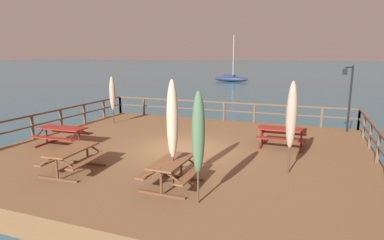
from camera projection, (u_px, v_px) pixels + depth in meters
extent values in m
plane|color=#2D5B6B|center=(184.00, 166.00, 12.95)|extent=(600.00, 600.00, 0.00)
cube|color=brown|center=(184.00, 157.00, 12.88)|extent=(14.15, 12.59, 0.70)
cube|color=brown|center=(224.00, 102.00, 18.24)|extent=(13.85, 0.09, 0.08)
cube|color=brown|center=(224.00, 110.00, 18.33)|extent=(13.85, 0.07, 0.06)
cube|color=brown|center=(120.00, 105.00, 20.74)|extent=(0.10, 0.10, 1.05)
cube|color=brown|center=(144.00, 106.00, 20.14)|extent=(0.10, 0.10, 1.05)
cube|color=brown|center=(169.00, 108.00, 19.54)|extent=(0.10, 0.10, 1.05)
cube|color=brown|center=(196.00, 110.00, 18.94)|extent=(0.10, 0.10, 1.05)
cube|color=brown|center=(224.00, 111.00, 18.35)|extent=(0.10, 0.10, 1.05)
cube|color=brown|center=(254.00, 113.00, 17.75)|extent=(0.10, 0.10, 1.05)
cube|color=brown|center=(287.00, 115.00, 17.15)|extent=(0.10, 0.10, 1.05)
cube|color=brown|center=(322.00, 117.00, 16.55)|extent=(0.10, 0.10, 1.05)
cube|color=brown|center=(359.00, 120.00, 15.95)|extent=(0.10, 0.10, 1.05)
cube|color=brown|center=(46.00, 112.00, 14.99)|extent=(0.09, 12.29, 0.08)
cube|color=brown|center=(47.00, 122.00, 15.09)|extent=(0.07, 12.29, 0.06)
cube|color=brown|center=(32.00, 127.00, 14.29)|extent=(0.10, 0.10, 1.05)
cube|color=brown|center=(61.00, 120.00, 15.90)|extent=(0.10, 0.10, 1.05)
cube|color=brown|center=(84.00, 114.00, 17.52)|extent=(0.10, 0.10, 1.05)
cube|color=brown|center=(104.00, 109.00, 19.13)|extent=(0.10, 0.10, 1.05)
cube|color=brown|center=(120.00, 105.00, 20.74)|extent=(0.10, 0.10, 1.05)
cube|color=brown|center=(383.00, 153.00, 10.30)|extent=(0.07, 12.29, 0.06)
cube|color=brown|center=(378.00, 148.00, 11.12)|extent=(0.10, 0.10, 1.05)
cube|color=brown|center=(370.00, 136.00, 12.73)|extent=(0.10, 0.10, 1.05)
cube|color=brown|center=(364.00, 127.00, 14.34)|extent=(0.10, 0.10, 1.05)
cube|color=brown|center=(359.00, 120.00, 15.95)|extent=(0.10, 0.10, 1.05)
cube|color=maroon|center=(282.00, 129.00, 13.02)|extent=(1.90, 0.77, 0.05)
cube|color=maroon|center=(280.00, 139.00, 12.56)|extent=(1.90, 0.29, 0.04)
cube|color=maroon|center=(283.00, 133.00, 13.59)|extent=(1.90, 0.29, 0.04)
cube|color=maroon|center=(262.00, 144.00, 13.43)|extent=(0.09, 1.40, 0.06)
cylinder|color=maroon|center=(262.00, 136.00, 13.36)|extent=(0.07, 0.07, 0.74)
cylinder|color=maroon|center=(262.00, 132.00, 13.06)|extent=(0.06, 0.63, 0.37)
cylinder|color=maroon|center=(264.00, 129.00, 13.57)|extent=(0.06, 0.63, 0.37)
cube|color=maroon|center=(301.00, 148.00, 12.89)|extent=(0.09, 1.40, 0.06)
cylinder|color=maroon|center=(301.00, 139.00, 12.82)|extent=(0.07, 0.07, 0.74)
cylinder|color=maroon|center=(301.00, 136.00, 12.52)|extent=(0.06, 0.63, 0.37)
cylinder|color=maroon|center=(302.00, 132.00, 13.03)|extent=(0.06, 0.63, 0.37)
cube|color=brown|center=(172.00, 161.00, 9.01)|extent=(0.79, 1.71, 0.05)
cube|color=brown|center=(190.00, 174.00, 8.87)|extent=(0.31, 1.71, 0.04)
cube|color=brown|center=(154.00, 169.00, 9.28)|extent=(0.31, 1.71, 0.04)
cube|color=brown|center=(161.00, 194.00, 8.54)|extent=(1.40, 0.10, 0.06)
cylinder|color=brown|center=(161.00, 182.00, 8.48)|extent=(0.07, 0.07, 0.74)
cylinder|color=brown|center=(171.00, 176.00, 8.33)|extent=(0.63, 0.07, 0.37)
cylinder|color=brown|center=(152.00, 173.00, 8.53)|extent=(0.63, 0.07, 0.37)
cube|color=brown|center=(181.00, 177.00, 9.77)|extent=(1.40, 0.10, 0.06)
cylinder|color=brown|center=(181.00, 166.00, 9.70)|extent=(0.07, 0.07, 0.74)
cylinder|color=brown|center=(190.00, 160.00, 9.56)|extent=(0.63, 0.07, 0.37)
cylinder|color=brown|center=(173.00, 158.00, 9.76)|extent=(0.63, 0.07, 0.37)
cube|color=brown|center=(72.00, 149.00, 10.16)|extent=(0.87, 1.91, 0.05)
cube|color=brown|center=(88.00, 160.00, 10.06)|extent=(0.39, 1.88, 0.04)
cube|color=brown|center=(58.00, 157.00, 10.38)|extent=(0.39, 1.88, 0.04)
cube|color=brown|center=(58.00, 179.00, 9.59)|extent=(1.40, 0.16, 0.06)
cylinder|color=brown|center=(57.00, 168.00, 9.53)|extent=(0.07, 0.07, 0.74)
cylinder|color=brown|center=(64.00, 162.00, 9.40)|extent=(0.63, 0.09, 0.37)
cylinder|color=brown|center=(48.00, 160.00, 9.57)|extent=(0.63, 0.09, 0.37)
cube|color=brown|center=(88.00, 163.00, 11.01)|extent=(1.40, 0.16, 0.06)
cylinder|color=brown|center=(87.00, 154.00, 10.94)|extent=(0.07, 0.07, 0.74)
cylinder|color=brown|center=(94.00, 148.00, 10.81)|extent=(0.63, 0.09, 0.37)
cylinder|color=brown|center=(80.00, 147.00, 10.98)|extent=(0.63, 0.09, 0.37)
cube|color=maroon|center=(62.00, 128.00, 13.18)|extent=(2.03, 0.84, 0.05)
cube|color=maroon|center=(53.00, 138.00, 12.72)|extent=(2.01, 0.36, 0.04)
cube|color=maroon|center=(71.00, 132.00, 13.76)|extent=(2.01, 0.36, 0.04)
cube|color=maroon|center=(47.00, 143.00, 13.57)|extent=(0.14, 1.40, 0.06)
cylinder|color=maroon|center=(47.00, 135.00, 13.51)|extent=(0.07, 0.07, 0.74)
cylinder|color=maroon|center=(41.00, 131.00, 13.20)|extent=(0.08, 0.63, 0.37)
cylinder|color=maroon|center=(51.00, 129.00, 13.72)|extent=(0.08, 0.63, 0.37)
cube|color=maroon|center=(80.00, 146.00, 13.07)|extent=(0.14, 1.40, 0.06)
cylinder|color=maroon|center=(79.00, 138.00, 13.00)|extent=(0.07, 0.07, 0.74)
cylinder|color=maroon|center=(74.00, 135.00, 12.69)|extent=(0.08, 0.63, 0.37)
cylinder|color=maroon|center=(83.00, 131.00, 13.22)|extent=(0.08, 0.63, 0.37)
cylinder|color=#4C3828|center=(113.00, 101.00, 17.43)|extent=(0.06, 0.06, 2.43)
ellipsoid|color=tan|center=(112.00, 94.00, 17.35)|extent=(0.32, 0.32, 1.84)
cylinder|color=#685B4C|center=(113.00, 96.00, 17.37)|extent=(0.21, 0.21, 0.05)
cone|color=#4C3828|center=(112.00, 78.00, 17.18)|extent=(0.10, 0.10, 0.14)
cylinder|color=#4C3828|center=(173.00, 137.00, 8.85)|extent=(0.06, 0.06, 2.88)
ellipsoid|color=#CCB793|center=(172.00, 119.00, 8.75)|extent=(0.32, 0.32, 2.19)
cylinder|color=#7A6E58|center=(172.00, 125.00, 8.78)|extent=(0.21, 0.21, 0.05)
cone|color=#4C3828|center=(172.00, 83.00, 8.56)|extent=(0.10, 0.10, 0.14)
cylinder|color=#4C3828|center=(291.00, 131.00, 9.90)|extent=(0.06, 0.06, 2.76)
ellipsoid|color=tan|center=(292.00, 115.00, 9.81)|extent=(0.32, 0.32, 2.10)
cylinder|color=#685B4C|center=(291.00, 120.00, 9.84)|extent=(0.21, 0.21, 0.05)
cone|color=#4C3828|center=(293.00, 84.00, 9.62)|extent=(0.10, 0.10, 0.14)
cylinder|color=#4C3828|center=(198.00, 152.00, 7.84)|extent=(0.06, 0.06, 2.70)
ellipsoid|color=#4C704C|center=(198.00, 133.00, 7.75)|extent=(0.32, 0.32, 2.05)
cylinder|color=#2D432D|center=(198.00, 139.00, 7.78)|extent=(0.21, 0.21, 0.05)
cone|color=#4C3828|center=(198.00, 94.00, 7.56)|extent=(0.10, 0.10, 0.14)
cylinder|color=black|center=(350.00, 99.00, 15.43)|extent=(0.09, 0.09, 3.20)
cylinder|color=black|center=(349.00, 67.00, 15.00)|extent=(0.41, 0.46, 0.06)
cube|color=black|center=(345.00, 72.00, 14.91)|extent=(0.20, 0.20, 0.28)
sphere|color=#F4E08C|center=(345.00, 72.00, 14.91)|extent=(0.14, 0.14, 0.14)
ellipsoid|color=navy|center=(231.00, 79.00, 54.75)|extent=(6.11, 2.12, 0.90)
cube|color=#202949|center=(230.00, 76.00, 54.78)|extent=(1.88, 1.22, 0.36)
cylinder|color=silver|center=(233.00, 56.00, 53.89)|extent=(0.10, 0.10, 7.00)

